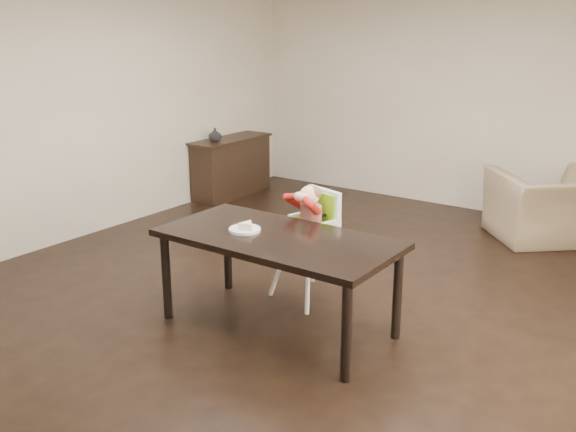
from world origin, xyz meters
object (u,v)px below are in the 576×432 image
dining_table (278,246)px  armchair (551,195)px  sideboard (231,167)px  high_chair (313,219)px

dining_table → armchair: 3.58m
armchair → sideboard: (-4.01, -0.54, -0.10)m
high_chair → sideboard: bearing=157.3°
armchair → dining_table: bearing=29.8°
dining_table → armchair: (1.15, 3.39, -0.17)m
high_chair → sideboard: high_chair is taller
dining_table → sideboard: bearing=135.2°
high_chair → dining_table: bearing=-64.5°
high_chair → armchair: bearing=81.3°
dining_table → sideboard: sideboard is taller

